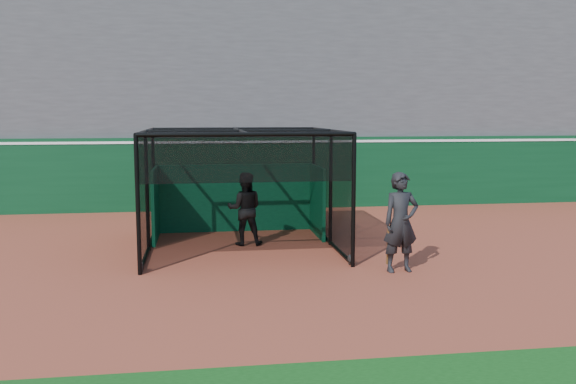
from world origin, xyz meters
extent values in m
plane|color=brown|center=(0.00, 0.00, 0.00)|extent=(120.00, 120.00, 0.00)
cube|color=#0A391C|center=(0.00, 8.50, 1.25)|extent=(50.00, 0.45, 2.50)
cube|color=white|center=(0.00, 8.50, 2.35)|extent=(50.00, 0.50, 0.08)
cube|color=#4C4C4F|center=(0.00, 12.38, 3.88)|extent=(50.00, 7.85, 7.75)
cube|color=#4C4C4F|center=(0.00, 15.80, 8.35)|extent=(50.00, 0.30, 1.20)
cube|color=#074627|center=(-0.55, 4.39, 0.95)|extent=(4.40, 0.10, 1.90)
cylinder|color=black|center=(-2.81, 0.13, 0.11)|extent=(0.08, 0.22, 0.22)
cylinder|color=black|center=(1.71, 0.13, 0.11)|extent=(0.08, 0.22, 0.22)
cylinder|color=black|center=(-2.81, 4.31, 0.11)|extent=(0.08, 0.22, 0.22)
cylinder|color=black|center=(1.71, 4.31, 0.11)|extent=(0.08, 0.22, 0.22)
imported|color=black|center=(-0.44, 2.53, 0.92)|extent=(0.95, 0.77, 1.85)
imported|color=black|center=(2.60, -0.58, 1.05)|extent=(0.81, 0.58, 2.10)
cylinder|color=#593819|center=(2.35, -0.53, 0.55)|extent=(0.14, 0.34, 0.86)
camera|label=1|loc=(-1.56, -12.65, 3.30)|focal=38.00mm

